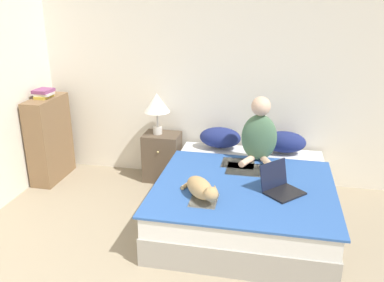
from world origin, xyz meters
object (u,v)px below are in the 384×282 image
bed (245,199)px  book_stack_top (44,93)px  pillow_far (284,142)px  nightstand (162,157)px  cat_tabby (201,188)px  table_lamp (157,104)px  pillow_near (220,138)px  person_sitting (259,134)px  bookshelf (50,139)px  laptop_open (281,186)px

bed → book_stack_top: (-2.47, 0.55, 0.86)m
bed → book_stack_top: book_stack_top is taller
pillow_far → nightstand: 1.50m
cat_tabby → table_lamp: bearing=171.9°
bed → pillow_near: bearing=115.2°
pillow_near → nightstand: bearing=-179.5°
table_lamp → person_sitting: bearing=-13.7°
bed → person_sitting: person_sitting is taller
table_lamp → bookshelf: bearing=-169.4°
cat_tabby → book_stack_top: 2.42m
bed → nightstand: nightstand is taller
nightstand → book_stack_top: size_ratio=2.55×
person_sitting → nightstand: size_ratio=1.19×
person_sitting → book_stack_top: person_sitting is taller
nightstand → table_lamp: (-0.05, 0.00, 0.68)m
laptop_open → bookshelf: (-2.81, 0.79, -0.02)m
pillow_near → laptop_open: laptop_open is taller
pillow_far → cat_tabby: bearing=-119.4°
pillow_far → table_lamp: size_ratio=0.97×
bed → laptop_open: size_ratio=4.29×
bed → table_lamp: bearing=145.4°
pillow_near → bookshelf: bearing=-173.1°
bed → pillow_far: pillow_far is taller
laptop_open → cat_tabby: bearing=153.9°
laptop_open → pillow_near: bearing=77.5°
pillow_near → table_lamp: bearing=-179.6°
person_sitting → laptop_open: bearing=-71.5°
bed → book_stack_top: size_ratio=8.17×
person_sitting → table_lamp: size_ratio=1.42×
pillow_near → table_lamp: (-0.77, -0.00, 0.37)m
nightstand → bookshelf: 1.41m
bed → pillow_far: 0.95m
pillow_far → bed: bearing=-115.2°
person_sitting → nightstand: bearing=165.8°
person_sitting → cat_tabby: size_ratio=1.42×
book_stack_top → table_lamp: bearing=10.3°
bed → cat_tabby: 0.71m
laptop_open → nightstand: (-1.43, 1.04, -0.24)m
pillow_near → book_stack_top: bearing=-173.3°
pillow_far → person_sitting: (-0.28, -0.31, 0.19)m
bookshelf → person_sitting: bearing=-1.2°
bed → pillow_near: 0.95m
cat_tabby → nightstand: bearing=170.2°
laptop_open → person_sitting: bearing=61.6°
table_lamp → laptop_open: bearing=-34.9°
nightstand → book_stack_top: (-1.38, -0.24, 0.80)m
cat_tabby → bookshelf: size_ratio=0.48×
table_lamp → book_stack_top: book_stack_top is taller
cat_tabby → nightstand: size_ratio=0.84×
bookshelf → book_stack_top: 0.58m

